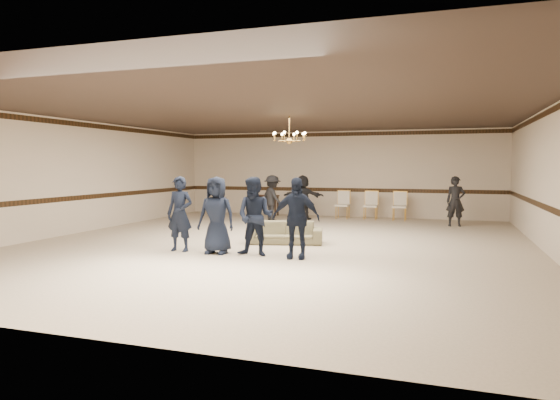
% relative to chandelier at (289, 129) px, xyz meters
% --- Properties ---
extents(room, '(12.01, 14.01, 3.21)m').
position_rel_chandelier_xyz_m(room, '(0.00, -1.00, -1.28)').
color(room, '#BDAC91').
rests_on(room, ground).
extents(chair_rail, '(12.00, 0.02, 0.14)m').
position_rel_chandelier_xyz_m(chair_rail, '(0.00, 5.99, -1.88)').
color(chair_rail, black).
rests_on(chair_rail, wall_back).
extents(crown_molding, '(12.00, 0.02, 0.14)m').
position_rel_chandelier_xyz_m(crown_molding, '(0.00, 5.99, 0.21)').
color(crown_molding, black).
rests_on(crown_molding, wall_back).
extents(chandelier, '(0.94, 0.94, 0.89)m').
position_rel_chandelier_xyz_m(chandelier, '(0.00, 0.00, 0.00)').
color(chandelier, '#AF8138').
rests_on(chandelier, ceiling).
extents(boy_a, '(0.61, 0.40, 1.68)m').
position_rel_chandelier_xyz_m(boy_a, '(-1.71, -2.69, -2.04)').
color(boy_a, black).
rests_on(boy_a, floor).
extents(boy_b, '(0.85, 0.59, 1.68)m').
position_rel_chandelier_xyz_m(boy_b, '(-0.81, -2.69, -2.04)').
color(boy_b, black).
rests_on(boy_b, floor).
extents(boy_c, '(0.82, 0.65, 1.68)m').
position_rel_chandelier_xyz_m(boy_c, '(0.09, -2.69, -2.04)').
color(boy_c, black).
rests_on(boy_c, floor).
extents(boy_d, '(1.02, 0.51, 1.68)m').
position_rel_chandelier_xyz_m(boy_d, '(0.99, -2.69, -2.04)').
color(boy_d, black).
rests_on(boy_d, floor).
extents(settee, '(1.95, 1.11, 0.54)m').
position_rel_chandelier_xyz_m(settee, '(0.17, -0.89, -2.61)').
color(settee, '#696046').
rests_on(settee, floor).
extents(adult_left, '(1.16, 1.09, 1.58)m').
position_rel_chandelier_xyz_m(adult_left, '(-1.79, 3.77, -2.09)').
color(adult_left, black).
rests_on(adult_left, floor).
extents(adult_mid, '(1.50, 0.58, 1.58)m').
position_rel_chandelier_xyz_m(adult_mid, '(-0.89, 4.47, -2.09)').
color(adult_mid, black).
rests_on(adult_mid, floor).
extents(adult_right, '(0.63, 0.46, 1.58)m').
position_rel_chandelier_xyz_m(adult_right, '(4.21, 4.07, -2.09)').
color(adult_right, black).
rests_on(adult_right, floor).
extents(banquet_chair_left, '(0.52, 0.52, 0.99)m').
position_rel_chandelier_xyz_m(banquet_chair_left, '(0.40, 5.16, -2.38)').
color(banquet_chair_left, beige).
rests_on(banquet_chair_left, floor).
extents(banquet_chair_mid, '(0.49, 0.49, 0.99)m').
position_rel_chandelier_xyz_m(banquet_chair_mid, '(1.40, 5.16, -2.38)').
color(banquet_chair_mid, beige).
rests_on(banquet_chair_mid, floor).
extents(banquet_chair_right, '(0.49, 0.49, 0.99)m').
position_rel_chandelier_xyz_m(banquet_chair_right, '(2.40, 5.16, -2.38)').
color(banquet_chair_right, beige).
rests_on(banquet_chair_right, floor).
extents(console_table, '(0.97, 0.46, 0.79)m').
position_rel_chandelier_xyz_m(console_table, '(-2.60, 5.36, -2.48)').
color(console_table, black).
rests_on(console_table, floor).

